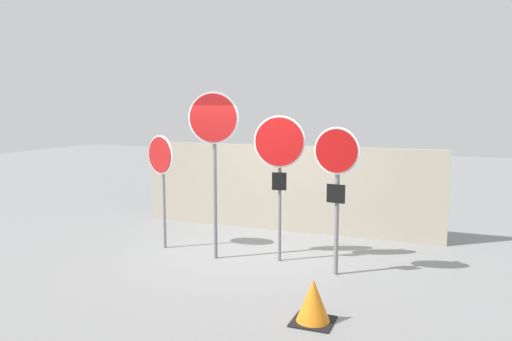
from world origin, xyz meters
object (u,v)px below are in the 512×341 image
stop_sign_2 (279,152)px  traffic_cone_0 (313,301)px  stop_sign_3 (337,168)px  stop_sign_0 (161,163)px  stop_sign_1 (214,134)px

stop_sign_2 → traffic_cone_0: size_ratio=4.55×
stop_sign_3 → traffic_cone_0: stop_sign_3 is taller
stop_sign_3 → stop_sign_2: bearing=169.6°
stop_sign_2 → stop_sign_3: size_ratio=1.07×
stop_sign_3 → traffic_cone_0: size_ratio=4.25×
stop_sign_3 → traffic_cone_0: bearing=-77.8°
stop_sign_0 → stop_sign_3: bearing=16.6°
traffic_cone_0 → stop_sign_3: bearing=94.6°
stop_sign_0 → stop_sign_2: 2.17m
stop_sign_2 → traffic_cone_0: 2.77m
stop_sign_0 → traffic_cone_0: bearing=-9.5°
stop_sign_1 → stop_sign_2: 1.09m
stop_sign_1 → stop_sign_3: stop_sign_1 is taller
traffic_cone_0 → stop_sign_1: bearing=140.4°
stop_sign_3 → stop_sign_1: bearing=-174.2°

